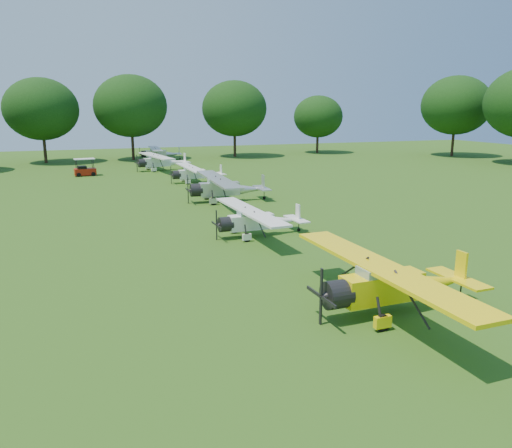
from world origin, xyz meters
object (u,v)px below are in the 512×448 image
(aircraft_3, at_px, (257,219))
(aircraft_7, at_px, (159,152))
(aircraft_6, at_px, (161,161))
(golf_cart, at_px, (85,170))
(aircraft_5, at_px, (196,172))
(aircraft_4, at_px, (225,186))
(aircraft_2, at_px, (393,281))

(aircraft_3, relative_size, aircraft_7, 0.93)
(aircraft_6, height_order, aircraft_7, aircraft_6)
(aircraft_3, distance_m, golf_cart, 35.09)
(aircraft_5, distance_m, golf_cart, 14.89)
(aircraft_3, relative_size, golf_cart, 3.73)
(aircraft_4, height_order, aircraft_5, aircraft_4)
(aircraft_5, bearing_deg, aircraft_3, -95.11)
(aircraft_5, bearing_deg, aircraft_4, -92.02)
(aircraft_3, bearing_deg, aircraft_5, 83.49)
(aircraft_4, distance_m, aircraft_6, 23.89)
(golf_cart, bearing_deg, aircraft_6, 7.25)
(aircraft_5, bearing_deg, golf_cart, 137.82)
(golf_cart, bearing_deg, aircraft_3, -79.92)
(aircraft_2, relative_size, aircraft_5, 1.18)
(aircraft_2, bearing_deg, aircraft_4, 87.22)
(aircraft_2, bearing_deg, aircraft_5, 87.40)
(aircraft_6, bearing_deg, aircraft_3, -98.19)
(aircraft_3, bearing_deg, aircraft_6, 87.68)
(aircraft_5, xyz_separation_m, aircraft_6, (-1.84, 11.94, 0.17))
(aircraft_4, height_order, aircraft_7, aircraft_4)
(aircraft_6, bearing_deg, aircraft_4, -94.53)
(aircraft_4, relative_size, aircraft_6, 1.04)
(aircraft_2, distance_m, aircraft_5, 37.23)
(aircraft_4, distance_m, aircraft_5, 11.89)
(aircraft_3, xyz_separation_m, aircraft_7, (1.59, 49.02, 0.09))
(aircraft_5, height_order, golf_cart, golf_cart)
(aircraft_4, xyz_separation_m, aircraft_5, (0.14, 11.88, -0.22))
(aircraft_5, relative_size, golf_cart, 3.71)
(aircraft_6, distance_m, aircraft_7, 13.21)
(aircraft_5, xyz_separation_m, aircraft_7, (0.02, 25.03, 0.09))
(aircraft_5, bearing_deg, aircraft_2, -92.39)
(aircraft_4, height_order, golf_cart, aircraft_4)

